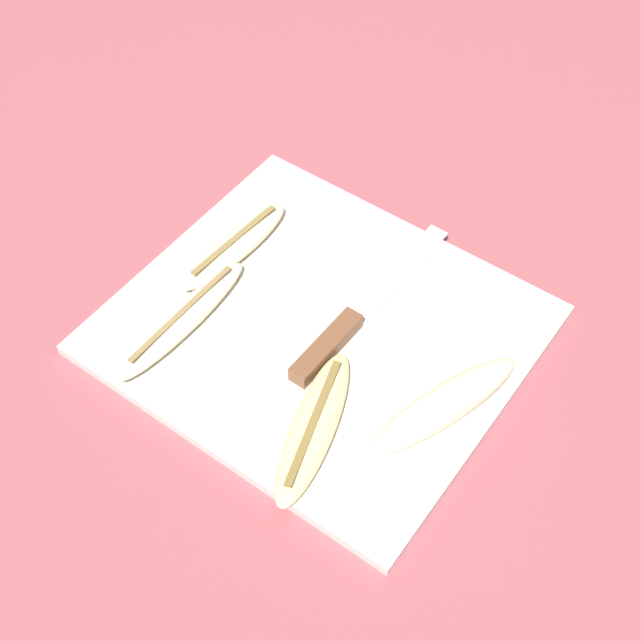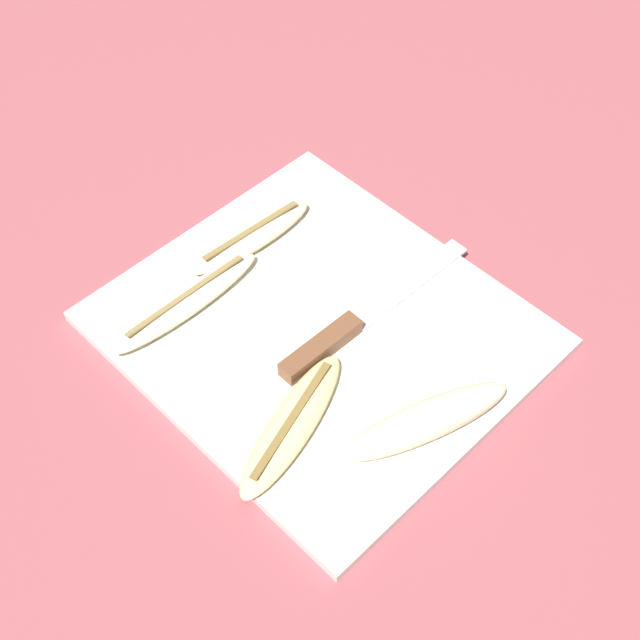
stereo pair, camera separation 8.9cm
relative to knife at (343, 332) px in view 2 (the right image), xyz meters
name	(u,v)px [view 2 (the right image)]	position (x,y,z in m)	size (l,w,h in m)	color
ground_plane	(320,333)	(-0.03, -0.01, -0.02)	(4.00, 4.00, 0.00)	#93474C
cutting_board	(320,330)	(-0.03, -0.01, -0.01)	(0.39, 0.35, 0.01)	silver
knife	(343,332)	(0.00, 0.00, 0.00)	(0.03, 0.26, 0.02)	brown
banana_cream_curved	(252,237)	(-0.16, 0.02, 0.00)	(0.04, 0.16, 0.02)	beige
banana_spotted_left	(292,424)	(0.04, -0.11, 0.00)	(0.09, 0.18, 0.02)	#DBC684
banana_bright_far	(187,302)	(-0.14, -0.09, 0.00)	(0.03, 0.18, 0.02)	beige
banana_pale_long	(426,421)	(0.13, -0.02, 0.01)	(0.09, 0.18, 0.03)	beige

